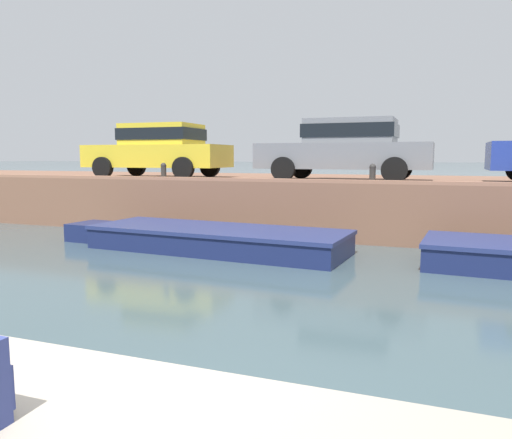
{
  "coord_description": "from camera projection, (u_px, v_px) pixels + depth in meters",
  "views": [
    {
      "loc": [
        1.47,
        -2.05,
        1.98
      ],
      "look_at": [
        -0.51,
        3.24,
        1.28
      ],
      "focal_mm": 35.0,
      "sensor_mm": 36.0,
      "label": 1
    }
  ],
  "objects": [
    {
      "name": "far_quay_wall",
      "position": [
        386.0,
        203.0,
        13.97
      ],
      "size": [
        60.0,
        6.0,
        1.39
      ],
      "primitive_type": "cube",
      "color": "brown",
      "rests_on": "ground"
    },
    {
      "name": "mooring_bollard_mid",
      "position": [
        373.0,
        173.0,
        11.31
      ],
      "size": [
        0.15,
        0.15,
        0.44
      ],
      "color": "#2D2B28",
      "rests_on": "far_quay_wall"
    },
    {
      "name": "car_left_inner_grey",
      "position": [
        346.0,
        147.0,
        12.63
      ],
      "size": [
        4.33,
        1.88,
        1.54
      ],
      "color": "slate",
      "rests_on": "far_quay_wall"
    },
    {
      "name": "ground_plane",
      "position": [
        325.0,
        300.0,
        6.97
      ],
      "size": [
        400.0,
        400.0,
        0.0
      ],
      "primitive_type": "plane",
      "color": "#3D5156"
    },
    {
      "name": "boat_moored_west_navy",
      "position": [
        206.0,
        238.0,
        10.71
      ],
      "size": [
        6.72,
        2.24,
        0.5
      ],
      "color": "navy",
      "rests_on": "ground"
    },
    {
      "name": "car_leftmost_yellow",
      "position": [
        159.0,
        148.0,
        14.53
      ],
      "size": [
        4.17,
        2.02,
        1.54
      ],
      "color": "yellow",
      "rests_on": "far_quay_wall"
    },
    {
      "name": "mooring_bollard_west",
      "position": [
        164.0,
        171.0,
        13.2
      ],
      "size": [
        0.15,
        0.15,
        0.44
      ],
      "color": "#2D2B28",
      "rests_on": "far_quay_wall"
    },
    {
      "name": "far_wall_coping",
      "position": [
        373.0,
        182.0,
        11.2
      ],
      "size": [
        60.0,
        0.24,
        0.08
      ],
      "primitive_type": "cube",
      "color": "#9F6C52",
      "rests_on": "far_quay_wall"
    }
  ]
}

